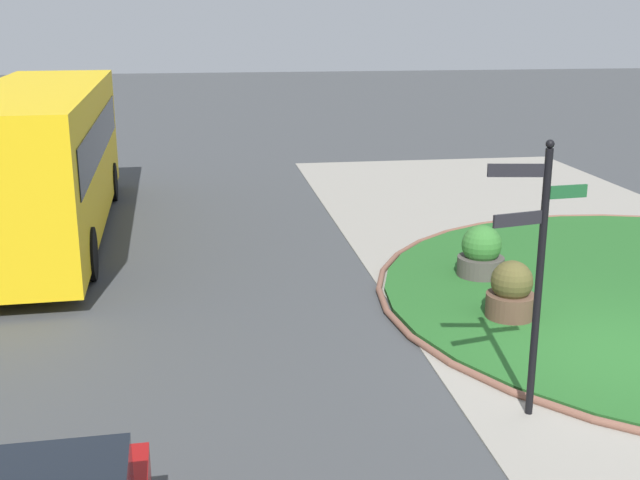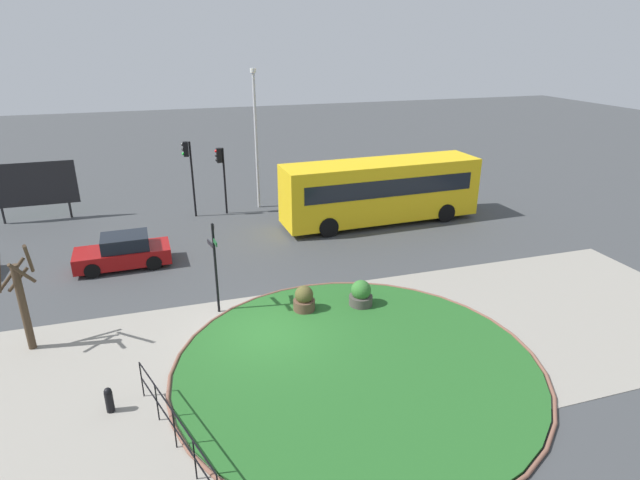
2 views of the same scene
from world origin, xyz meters
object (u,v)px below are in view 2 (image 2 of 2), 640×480
(car_near_lane, at_px, (124,252))
(planter_kerbside, at_px, (304,300))
(traffic_light_near, at_px, (189,163))
(planter_near_signpost, at_px, (361,295))
(street_tree_bare, at_px, (21,297))
(billboard_left, at_px, (32,185))
(traffic_light_far, at_px, (221,166))
(signpost_directional, at_px, (215,261))
(bollard_foreground, at_px, (109,400))
(bus_yellow, at_px, (381,190))
(lamppost_tall, at_px, (256,136))

(car_near_lane, distance_m, planter_kerbside, 8.83)
(traffic_light_near, xyz_separation_m, planter_near_signpost, (5.03, -12.37, -2.54))
(street_tree_bare, bearing_deg, traffic_light_near, 63.09)
(billboard_left, bearing_deg, traffic_light_far, -10.98)
(signpost_directional, relative_size, bollard_foreground, 4.54)
(traffic_light_far, bearing_deg, bollard_foreground, 66.64)
(planter_kerbside, height_order, street_tree_bare, street_tree_bare)
(signpost_directional, height_order, car_near_lane, signpost_directional)
(bollard_foreground, xyz_separation_m, bus_yellow, (12.85, 11.83, 1.38))
(lamppost_tall, height_order, planter_kerbside, lamppost_tall)
(lamppost_tall, relative_size, street_tree_bare, 2.11)
(street_tree_bare, bearing_deg, traffic_light_far, 56.83)
(lamppost_tall, distance_m, planter_near_signpost, 13.52)
(bollard_foreground, relative_size, planter_kerbside, 0.73)
(signpost_directional, bearing_deg, planter_near_signpost, -13.59)
(bollard_foreground, distance_m, lamppost_tall, 18.24)
(signpost_directional, height_order, traffic_light_far, traffic_light_far)
(signpost_directional, xyz_separation_m, street_tree_bare, (-5.98, -0.61, -0.18))
(car_near_lane, height_order, street_tree_bare, street_tree_bare)
(car_near_lane, bearing_deg, billboard_left, -60.90)
(billboard_left, relative_size, planter_kerbside, 4.33)
(signpost_directional, height_order, bus_yellow, signpost_directional)
(traffic_light_far, xyz_separation_m, planter_near_signpost, (3.34, -12.34, -2.24))
(bollard_foreground, height_order, car_near_lane, car_near_lane)
(car_near_lane, distance_m, planter_near_signpost, 10.57)
(bus_yellow, relative_size, billboard_left, 2.37)
(traffic_light_near, distance_m, billboard_left, 8.31)
(bus_yellow, xyz_separation_m, planter_kerbside, (-6.50, -8.20, -1.29))
(planter_kerbside, xyz_separation_m, street_tree_bare, (-8.92, 0.35, 1.34))
(bollard_foreground, xyz_separation_m, traffic_light_near, (3.40, 15.74, 2.63))
(lamppost_tall, xyz_separation_m, street_tree_bare, (-9.77, -12.35, -2.34))
(lamppost_tall, height_order, planter_near_signpost, lamppost_tall)
(traffic_light_near, bearing_deg, traffic_light_far, -176.28)
(bollard_foreground, distance_m, car_near_lane, 9.80)
(traffic_light_far, bearing_deg, bus_yellow, 148.00)
(bus_yellow, xyz_separation_m, street_tree_bare, (-15.42, -7.85, 0.05))
(car_near_lane, bearing_deg, signpost_directional, 120.84)
(bus_yellow, distance_m, planter_kerbside, 10.54)
(lamppost_tall, xyz_separation_m, planter_near_signpost, (1.24, -12.96, -3.67))
(car_near_lane, relative_size, street_tree_bare, 1.09)
(bollard_foreground, distance_m, street_tree_bare, 4.95)
(lamppost_tall, relative_size, planter_near_signpost, 7.32)
(car_near_lane, height_order, traffic_light_near, traffic_light_near)
(lamppost_tall, bearing_deg, car_near_lane, -137.60)
(bollard_foreground, height_order, traffic_light_near, traffic_light_near)
(bollard_foreground, bearing_deg, traffic_light_far, 72.02)
(traffic_light_far, bearing_deg, car_near_lane, 44.09)
(traffic_light_near, height_order, billboard_left, traffic_light_near)
(billboard_left, height_order, planter_kerbside, billboard_left)
(car_near_lane, xyz_separation_m, planter_kerbside, (6.31, -6.17, -0.19))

